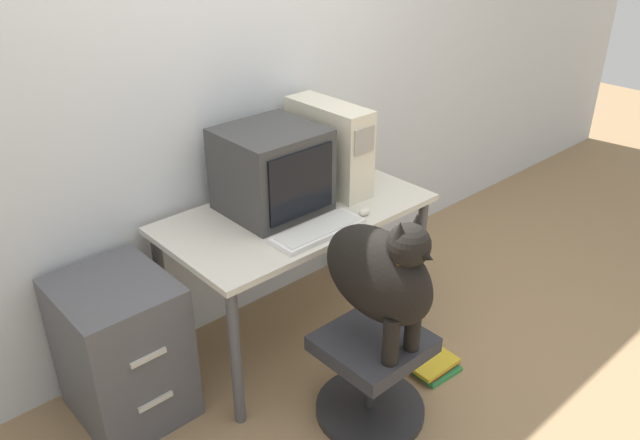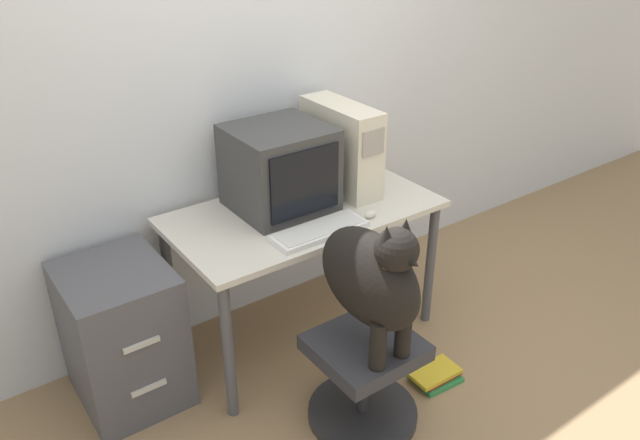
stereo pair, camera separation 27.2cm
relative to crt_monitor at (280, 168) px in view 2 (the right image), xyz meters
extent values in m
plane|color=#937551|center=(0.07, -0.44, -0.94)|extent=(12.00, 12.00, 0.00)
cube|color=silver|center=(0.07, 0.33, 0.36)|extent=(8.00, 0.05, 2.60)
cube|color=beige|center=(0.07, -0.09, -0.22)|extent=(1.30, 0.70, 0.03)
cylinder|color=#4C4C51|center=(-0.53, -0.39, -0.59)|extent=(0.05, 0.05, 0.71)
cylinder|color=#4C4C51|center=(0.67, -0.39, -0.59)|extent=(0.05, 0.05, 0.71)
cylinder|color=#4C4C51|center=(-0.53, 0.21, -0.59)|extent=(0.05, 0.05, 0.71)
cylinder|color=#4C4C51|center=(0.67, 0.21, -0.59)|extent=(0.05, 0.05, 0.71)
cube|color=#383838|center=(0.00, 0.00, 0.00)|extent=(0.45, 0.42, 0.40)
cube|color=black|center=(0.00, -0.21, 0.00)|extent=(0.37, 0.01, 0.32)
cube|color=beige|center=(0.37, 0.00, 0.02)|extent=(0.17, 0.48, 0.45)
cube|color=#9E998E|center=(0.37, -0.24, 0.12)|extent=(0.13, 0.01, 0.13)
cube|color=silver|center=(-0.01, -0.33, -0.19)|extent=(0.45, 0.16, 0.02)
cube|color=silver|center=(-0.01, -0.33, -0.18)|extent=(0.42, 0.13, 0.00)
ellipsoid|color=beige|center=(0.28, -0.35, -0.18)|extent=(0.07, 0.04, 0.04)
cylinder|color=#262628|center=(-0.07, -0.75, -0.92)|extent=(0.49, 0.49, 0.04)
cylinder|color=#262628|center=(-0.07, -0.75, -0.74)|extent=(0.05, 0.05, 0.32)
cube|color=#2D2D33|center=(-0.07, -0.75, -0.55)|extent=(0.43, 0.41, 0.07)
ellipsoid|color=black|center=(-0.07, -0.75, -0.19)|extent=(0.24, 0.54, 0.40)
cylinder|color=black|center=(-0.13, -0.90, -0.40)|extent=(0.07, 0.07, 0.22)
cylinder|color=black|center=(0.00, -0.90, -0.40)|extent=(0.07, 0.07, 0.22)
sphere|color=black|center=(-0.07, -0.90, 0.01)|extent=(0.17, 0.17, 0.17)
cone|color=black|center=(-0.07, -0.98, -0.01)|extent=(0.08, 0.08, 0.08)
cone|color=black|center=(-0.11, -0.89, 0.08)|extent=(0.06, 0.06, 0.08)
cone|color=black|center=(-0.02, -0.89, 0.08)|extent=(0.06, 0.06, 0.08)
torus|color=orange|center=(-0.07, -0.88, -0.06)|extent=(0.12, 0.12, 0.02)
cube|color=#4C4C51|center=(-0.85, 0.00, -0.60)|extent=(0.45, 0.51, 0.67)
cube|color=beige|center=(-0.85, -0.26, -0.49)|extent=(0.16, 0.01, 0.02)
cube|color=beige|center=(-0.85, -0.26, -0.72)|extent=(0.16, 0.01, 0.02)
cube|color=#2D8C47|center=(0.37, -0.77, -0.93)|extent=(0.23, 0.20, 0.02)
cube|color=red|center=(0.38, -0.76, -0.91)|extent=(0.22, 0.15, 0.02)
cube|color=gold|center=(0.36, -0.77, -0.89)|extent=(0.25, 0.15, 0.02)
camera|label=1|loc=(-1.65, -2.16, 1.16)|focal=35.00mm
camera|label=2|loc=(-1.44, -2.33, 1.16)|focal=35.00mm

